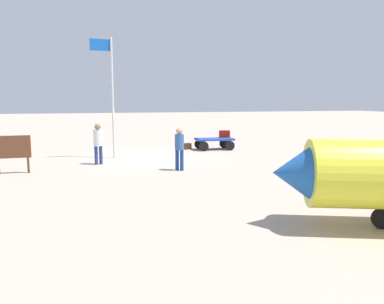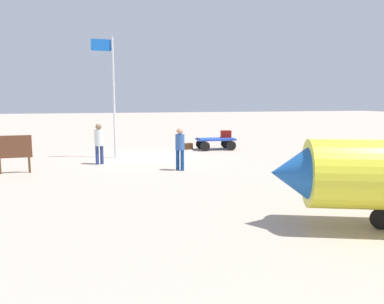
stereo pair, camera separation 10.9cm
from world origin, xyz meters
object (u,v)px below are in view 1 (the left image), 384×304
at_px(worker_trailing, 98,140).
at_px(signboard, 13,149).
at_px(suitcase_maroon, 224,134).
at_px(suitcase_dark, 186,146).
at_px(luggage_cart, 214,141).
at_px(worker_lead, 179,145).
at_px(flagpole, 110,88).

relative_size(worker_trailing, signboard, 1.22).
distance_m(suitcase_maroon, signboard, 10.96).
distance_m(suitcase_maroon, suitcase_dark, 2.26).
distance_m(suitcase_maroon, worker_trailing, 7.68).
relative_size(luggage_cart, worker_trailing, 1.23).
bearing_deg(suitcase_dark, worker_lead, 73.91).
bearing_deg(suitcase_dark, worker_trailing, 38.66).
bearing_deg(suitcase_maroon, suitcase_dark, -6.75).
xyz_separation_m(suitcase_dark, worker_lead, (1.71, 5.93, 0.80)).
bearing_deg(suitcase_maroon, luggage_cart, 19.90).
bearing_deg(suitcase_maroon, worker_lead, 55.77).
distance_m(suitcase_dark, signboard, 9.24).
height_order(suitcase_maroon, flagpole, flagpole).
bearing_deg(worker_trailing, signboard, 22.32).
xyz_separation_m(luggage_cart, suitcase_maroon, (-0.70, -0.25, 0.36)).
xyz_separation_m(luggage_cart, worker_trailing, (6.14, 3.24, 0.56)).
distance_m(luggage_cart, worker_trailing, 6.97).
relative_size(flagpole, signboard, 3.89).
bearing_deg(flagpole, suitcase_maroon, -162.95).
relative_size(luggage_cart, signboard, 1.49).
relative_size(worker_trailing, flagpole, 0.31).
bearing_deg(suitcase_dark, luggage_cart, 160.80).
relative_size(suitcase_dark, worker_lead, 0.39).
bearing_deg(suitcase_maroon, signboard, 25.64).
distance_m(luggage_cart, suitcase_maroon, 0.82).
bearing_deg(flagpole, signboard, 37.64).
relative_size(suitcase_maroon, worker_trailing, 0.34).
bearing_deg(worker_lead, luggage_cart, -120.27).
height_order(suitcase_maroon, suitcase_dark, suitcase_maroon).
bearing_deg(signboard, worker_lead, 171.18).
height_order(suitcase_dark, flagpole, flagpole).
distance_m(luggage_cart, flagpole, 6.37).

